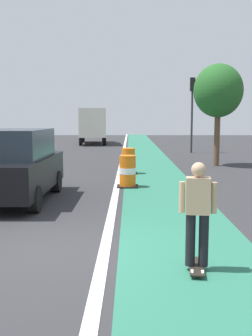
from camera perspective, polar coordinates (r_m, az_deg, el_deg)
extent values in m
plane|color=#2D2D30|center=(7.28, -10.36, -11.70)|extent=(100.00, 100.00, 0.00)
cube|color=#286B51|center=(18.94, 3.74, 0.04)|extent=(2.50, 80.00, 0.01)
cube|color=silver|center=(18.91, -0.80, 0.05)|extent=(0.20, 80.00, 0.01)
cube|color=black|center=(6.39, 10.12, -13.78)|extent=(0.31, 0.82, 0.02)
cylinder|color=silver|center=(6.16, 10.99, -14.75)|extent=(0.05, 0.11, 0.11)
cylinder|color=silver|center=(6.15, 9.51, -14.75)|extent=(0.05, 0.11, 0.11)
cylinder|color=silver|center=(6.64, 10.69, -13.08)|extent=(0.05, 0.11, 0.11)
cylinder|color=silver|center=(6.63, 9.33, -13.08)|extent=(0.05, 0.11, 0.11)
cylinder|color=black|center=(6.26, 11.14, -10.17)|extent=(0.15, 0.15, 0.82)
cylinder|color=black|center=(6.25, 9.28, -10.16)|extent=(0.15, 0.15, 0.82)
cube|color=tan|center=(6.09, 10.35, -3.95)|extent=(0.38, 0.26, 0.56)
cylinder|color=tan|center=(6.11, 12.60, -4.23)|extent=(0.09, 0.09, 0.48)
cylinder|color=tan|center=(6.08, 8.08, -4.18)|extent=(0.09, 0.09, 0.48)
sphere|color=tan|center=(6.02, 10.44, -0.21)|extent=(0.22, 0.22, 0.22)
cube|color=black|center=(11.62, -15.43, -0.77)|extent=(1.86, 4.61, 0.90)
cube|color=#232D38|center=(11.54, -15.57, 3.41)|extent=(1.63, 2.86, 0.80)
cylinder|color=black|center=(13.28, -17.06, -1.84)|extent=(0.28, 0.68, 0.68)
cylinder|color=black|center=(12.87, -10.09, -1.91)|extent=(0.28, 0.68, 0.68)
cylinder|color=black|center=(10.13, -13.12, -4.43)|extent=(0.28, 0.68, 0.68)
cylinder|color=orange|center=(13.59, 0.23, -1.70)|extent=(0.56, 0.56, 0.42)
cylinder|color=white|center=(13.54, 0.23, -0.39)|extent=(0.57, 0.57, 0.21)
cylinder|color=orange|center=(13.51, 0.23, 0.94)|extent=(0.56, 0.56, 0.42)
cube|color=black|center=(13.63, 0.23, -2.66)|extent=(0.73, 0.73, 0.04)
cylinder|color=orange|center=(16.89, 0.34, 0.03)|extent=(0.56, 0.56, 0.42)
cylinder|color=white|center=(16.86, 0.34, 1.10)|extent=(0.57, 0.57, 0.21)
cylinder|color=orange|center=(16.83, 0.34, 2.16)|extent=(0.56, 0.56, 0.42)
cube|color=black|center=(16.92, 0.34, -0.74)|extent=(0.73, 0.73, 0.04)
cube|color=silver|center=(36.26, -4.83, 6.54)|extent=(2.74, 5.77, 2.50)
cube|color=#B21E19|center=(40.11, -4.75, 5.95)|extent=(2.34, 2.07, 2.10)
cylinder|color=black|center=(39.97, -6.22, 4.42)|extent=(0.38, 0.98, 0.96)
cylinder|color=black|center=(39.95, -3.26, 4.45)|extent=(0.38, 0.98, 0.96)
cylinder|color=black|center=(34.94, -6.53, 4.04)|extent=(0.38, 0.98, 0.96)
cylinder|color=black|center=(34.91, -3.15, 4.07)|extent=(0.38, 0.98, 0.96)
cylinder|color=#2D2D2D|center=(27.64, 9.47, 6.54)|extent=(0.14, 0.14, 4.20)
cube|color=black|center=(27.74, 9.58, 11.82)|extent=(0.32, 0.32, 0.90)
sphere|color=red|center=(27.78, 9.95, 12.34)|extent=(0.16, 0.16, 0.16)
sphere|color=green|center=(27.74, 9.92, 11.27)|extent=(0.16, 0.16, 0.16)
cylinder|color=brown|center=(20.13, 12.98, 4.00)|extent=(0.28, 0.28, 2.60)
ellipsoid|color=#235B23|center=(20.15, 13.18, 10.82)|extent=(2.40, 2.40, 2.60)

